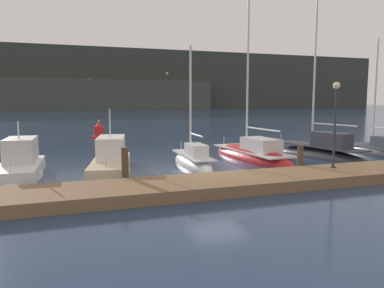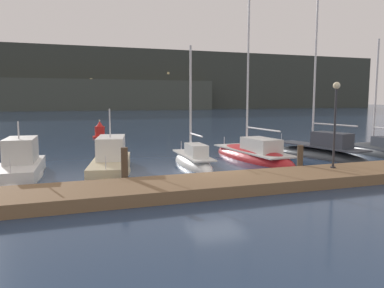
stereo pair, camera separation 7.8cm
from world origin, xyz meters
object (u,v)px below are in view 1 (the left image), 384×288
Objects in this scene: motorboat_berth_3 at (111,166)px; sailboat_berth_6 at (320,154)px; motorboat_berth_2 at (20,170)px; channel_buoy at (99,131)px; dock_lamppost at (336,111)px; sailboat_berth_5 at (252,157)px; sailboat_berth_4 at (193,163)px; sailboat_berth_7 at (378,154)px.

sailboat_berth_6 is (12.92, 0.47, -0.08)m from motorboat_berth_3.
channel_buoy is at bearing 73.18° from motorboat_berth_2.
sailboat_berth_5 is at bearing 97.88° from dock_lamppost.
motorboat_berth_3 is at bearing -175.80° from sailboat_berth_4.
sailboat_berth_4 is 0.87× the size of sailboat_berth_7.
sailboat_berth_4 reaches higher than channel_buoy.
sailboat_berth_5 reaches higher than motorboat_berth_2.
sailboat_berth_5 is (4.19, 1.01, 0.00)m from sailboat_berth_4.
sailboat_berth_5 is 17.60m from channel_buoy.
motorboat_berth_2 is 3.29× the size of channel_buoy.
channel_buoy is at bearing 110.98° from dock_lamppost.
sailboat_berth_6 reaches higher than dock_lamppost.
motorboat_berth_3 is 1.63× the size of dock_lamppost.
sailboat_berth_4 reaches higher than motorboat_berth_3.
channel_buoy is at bearing 125.33° from sailboat_berth_6.
motorboat_berth_3 is 0.62× the size of sailboat_berth_6.
dock_lamppost is (8.44, -22.00, 2.47)m from channel_buoy.
sailboat_berth_4 is 4.31m from sailboat_berth_5.
sailboat_berth_5 is at bearing 5.62° from motorboat_berth_2.
channel_buoy is (-15.78, 17.44, 0.49)m from sailboat_berth_7.
sailboat_berth_7 is 4.82× the size of channel_buoy.
dock_lamppost is at bearing -123.13° from sailboat_berth_6.
sailboat_berth_6 is at bearing 2.09° from motorboat_berth_3.
motorboat_berth_3 is 16.83m from sailboat_berth_7.
motorboat_berth_2 is 1.43× the size of dock_lamppost.
sailboat_berth_4 is 1.82× the size of dock_lamppost.
sailboat_berth_6 reaches higher than sailboat_berth_7.
sailboat_berth_7 is (20.96, -0.31, -0.19)m from motorboat_berth_2.
channel_buoy is 0.43× the size of dock_lamppost.
sailboat_berth_4 is at bearing -166.40° from sailboat_berth_5.
motorboat_berth_2 is at bearing -178.70° from sailboat_berth_6.
sailboat_berth_6 is at bearing 169.86° from sailboat_berth_7.
motorboat_berth_3 reaches higher than motorboat_berth_2.
sailboat_berth_5 is 6.85m from dock_lamppost.
motorboat_berth_2 is at bearing -178.38° from sailboat_berth_4.
sailboat_berth_4 is at bearing 1.62° from motorboat_berth_2.
motorboat_berth_3 is 17.25m from channel_buoy.
sailboat_berth_6 reaches higher than channel_buoy.
sailboat_berth_6 is at bearing 1.30° from motorboat_berth_2.
motorboat_berth_3 is 10.98m from dock_lamppost.
sailboat_berth_5 is 4.37m from sailboat_berth_6.
sailboat_berth_5 reaches higher than channel_buoy.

